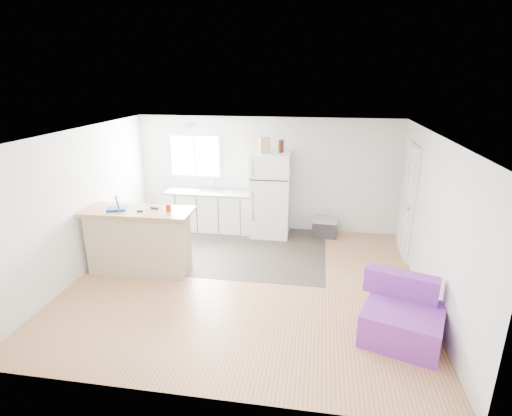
{
  "coord_description": "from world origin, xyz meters",
  "views": [
    {
      "loc": [
        1.1,
        -5.69,
        3.19
      ],
      "look_at": [
        0.07,
        0.7,
        1.04
      ],
      "focal_mm": 28.0,
      "sensor_mm": 36.0,
      "label": 1
    }
  ],
  "objects_px": {
    "purple_seat": "(402,317)",
    "bottle_left": "(280,147)",
    "cooler": "(325,227)",
    "peninsula": "(139,240)",
    "blue_tray": "(117,209)",
    "bottle_right": "(282,146)",
    "refrigerator": "(271,194)",
    "red_cup": "(168,208)",
    "mop": "(120,260)",
    "cardboard_box": "(265,145)",
    "cleaner_jug": "(163,268)",
    "kitchen_cabinets": "(211,210)"
  },
  "relations": [
    {
      "from": "refrigerator",
      "to": "bottle_right",
      "type": "distance_m",
      "value": 1.02
    },
    {
      "from": "refrigerator",
      "to": "cardboard_box",
      "type": "height_order",
      "value": "cardboard_box"
    },
    {
      "from": "kitchen_cabinets",
      "to": "bottle_right",
      "type": "distance_m",
      "value": 2.09
    },
    {
      "from": "bottle_left",
      "to": "bottle_right",
      "type": "distance_m",
      "value": 0.09
    },
    {
      "from": "blue_tray",
      "to": "purple_seat",
      "type": "bearing_deg",
      "value": -14.75
    },
    {
      "from": "red_cup",
      "to": "cooler",
      "type": "bearing_deg",
      "value": 38.61
    },
    {
      "from": "red_cup",
      "to": "bottle_left",
      "type": "bearing_deg",
      "value": 50.0
    },
    {
      "from": "cooler",
      "to": "bottle_left",
      "type": "xyz_separation_m",
      "value": [
        -0.95,
        -0.13,
        1.68
      ]
    },
    {
      "from": "mop",
      "to": "cardboard_box",
      "type": "bearing_deg",
      "value": 43.1
    },
    {
      "from": "mop",
      "to": "bottle_right",
      "type": "xyz_separation_m",
      "value": [
        2.51,
        2.16,
        1.65
      ]
    },
    {
      "from": "peninsula",
      "to": "cleaner_jug",
      "type": "bearing_deg",
      "value": -19.18
    },
    {
      "from": "purple_seat",
      "to": "cleaner_jug",
      "type": "xyz_separation_m",
      "value": [
        -3.63,
        1.07,
        -0.14
      ]
    },
    {
      "from": "refrigerator",
      "to": "bottle_left",
      "type": "distance_m",
      "value": 1.02
    },
    {
      "from": "cleaner_jug",
      "to": "cooler",
      "type": "bearing_deg",
      "value": 26.88
    },
    {
      "from": "refrigerator",
      "to": "mop",
      "type": "relative_size",
      "value": 1.25
    },
    {
      "from": "peninsula",
      "to": "refrigerator",
      "type": "distance_m",
      "value": 2.83
    },
    {
      "from": "blue_tray",
      "to": "cleaner_jug",
      "type": "bearing_deg",
      "value": -6.33
    },
    {
      "from": "refrigerator",
      "to": "peninsula",
      "type": "bearing_deg",
      "value": -135.39
    },
    {
      "from": "peninsula",
      "to": "blue_tray",
      "type": "xyz_separation_m",
      "value": [
        -0.32,
        -0.06,
        0.56
      ]
    },
    {
      "from": "kitchen_cabinets",
      "to": "refrigerator",
      "type": "relative_size",
      "value": 1.1
    },
    {
      "from": "kitchen_cabinets",
      "to": "peninsula",
      "type": "xyz_separation_m",
      "value": [
        -0.68,
        -2.08,
        0.12
      ]
    },
    {
      "from": "peninsula",
      "to": "blue_tray",
      "type": "relative_size",
      "value": 6.0
    },
    {
      "from": "blue_tray",
      "to": "cooler",
      "type": "bearing_deg",
      "value": 31.69
    },
    {
      "from": "red_cup",
      "to": "blue_tray",
      "type": "distance_m",
      "value": 0.87
    },
    {
      "from": "red_cup",
      "to": "cleaner_jug",
      "type": "bearing_deg",
      "value": -125.91
    },
    {
      "from": "refrigerator",
      "to": "red_cup",
      "type": "distance_m",
      "value": 2.46
    },
    {
      "from": "blue_tray",
      "to": "bottle_right",
      "type": "relative_size",
      "value": 1.2
    },
    {
      "from": "red_cup",
      "to": "bottle_right",
      "type": "distance_m",
      "value": 2.68
    },
    {
      "from": "blue_tray",
      "to": "cardboard_box",
      "type": "bearing_deg",
      "value": 42.22
    },
    {
      "from": "cooler",
      "to": "purple_seat",
      "type": "height_order",
      "value": "purple_seat"
    },
    {
      "from": "purple_seat",
      "to": "bottle_left",
      "type": "distance_m",
      "value": 4.01
    },
    {
      "from": "purple_seat",
      "to": "bottle_left",
      "type": "height_order",
      "value": "bottle_left"
    },
    {
      "from": "peninsula",
      "to": "purple_seat",
      "type": "distance_m",
      "value": 4.26
    },
    {
      "from": "peninsula",
      "to": "red_cup",
      "type": "xyz_separation_m",
      "value": [
        0.55,
        0.01,
        0.6
      ]
    },
    {
      "from": "purple_seat",
      "to": "blue_tray",
      "type": "distance_m",
      "value": 4.61
    },
    {
      "from": "bottle_right",
      "to": "cooler",
      "type": "bearing_deg",
      "value": 2.63
    },
    {
      "from": "cardboard_box",
      "to": "purple_seat",
      "type": "bearing_deg",
      "value": -54.72
    },
    {
      "from": "mop",
      "to": "cooler",
      "type": "bearing_deg",
      "value": 32.39
    },
    {
      "from": "refrigerator",
      "to": "bottle_right",
      "type": "bearing_deg",
      "value": 3.79
    },
    {
      "from": "cleaner_jug",
      "to": "bottle_left",
      "type": "bearing_deg",
      "value": 37.71
    },
    {
      "from": "red_cup",
      "to": "bottle_left",
      "type": "distance_m",
      "value": 2.6
    },
    {
      "from": "peninsula",
      "to": "cooler",
      "type": "distance_m",
      "value": 3.74
    },
    {
      "from": "cooler",
      "to": "bottle_left",
      "type": "bearing_deg",
      "value": -167.24
    },
    {
      "from": "purple_seat",
      "to": "cardboard_box",
      "type": "relative_size",
      "value": 3.88
    },
    {
      "from": "kitchen_cabinets",
      "to": "blue_tray",
      "type": "xyz_separation_m",
      "value": [
        -0.99,
        -2.14,
        0.68
      ]
    },
    {
      "from": "cooler",
      "to": "purple_seat",
      "type": "xyz_separation_m",
      "value": [
        0.96,
        -3.27,
        0.08
      ]
    },
    {
      "from": "refrigerator",
      "to": "red_cup",
      "type": "relative_size",
      "value": 14.59
    },
    {
      "from": "mop",
      "to": "bottle_right",
      "type": "height_order",
      "value": "bottle_right"
    },
    {
      "from": "bottle_right",
      "to": "cardboard_box",
      "type": "bearing_deg",
      "value": -163.26
    },
    {
      "from": "purple_seat",
      "to": "bottle_right",
      "type": "xyz_separation_m",
      "value": [
        -1.88,
        3.23,
        1.6
      ]
    }
  ]
}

